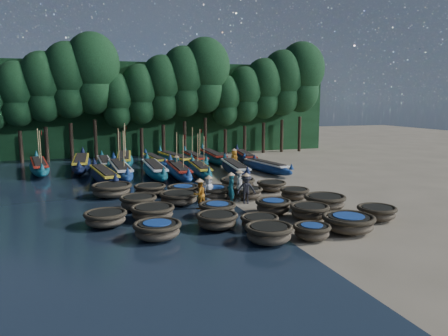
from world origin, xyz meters
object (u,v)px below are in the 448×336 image
object	(u,v)px
coracle_19	(295,193)
coracle_15	(138,202)
coracle_5	(157,230)
long_boat_9	(39,166)
fisherman_6	(234,159)
long_boat_7	(235,169)
coracle_10	(105,218)
long_boat_10	(81,163)
long_boat_11	(105,164)
fisherman_1	(231,187)
coracle_14	(325,202)
coracle_11	(153,212)
fisherman_2	(200,193)
long_boat_2	(104,176)
long_boat_8	(266,167)
coracle_2	(269,233)
coracle_4	(348,223)
long_boat_3	(120,170)
coracle_6	(217,220)
coracle_20	(112,190)
coracle_21	(150,189)
coracle_22	(183,190)
coracle_7	(259,222)
long_boat_16	(213,157)
long_boat_12	(124,160)
fisherman_3	(246,188)
coracle_13	(273,206)
coracle_12	(217,209)
coracle_24	(271,186)
coracle_3	(312,231)
coracle_9	(377,212)
long_boat_17	(245,157)
fisherman_4	(239,185)
coracle_17	(214,192)
long_boat_5	(178,171)
fisherman_0	(209,188)
fisherman_5	(176,165)
coracle_23	(238,183)
long_boat_13	(155,160)
long_boat_6	(199,169)
coracle_8	(310,211)
long_boat_14	(175,159)
long_boat_4	(154,170)

from	to	relation	value
coracle_19	coracle_15	bearing A→B (deg)	177.11
coracle_5	long_boat_9	bearing A→B (deg)	107.17
fisherman_6	long_boat_7	bearing A→B (deg)	132.49
coracle_10	long_boat_10	bearing A→B (deg)	92.83
long_boat_11	fisherman_1	world-z (taller)	fisherman_1
fisherman_1	coracle_14	bearing A→B (deg)	50.47
coracle_11	fisherman_2	world-z (taller)	fisherman_2
long_boat_2	long_boat_8	distance (m)	13.19
coracle_2	coracle_4	size ratio (longest dim) A/B	0.94
long_boat_8	long_boat_3	bearing A→B (deg)	163.71
coracle_6	long_boat_8	xyz separation A→B (m)	(8.79, 14.04, 0.07)
coracle_20	long_boat_10	bearing A→B (deg)	98.33
coracle_21	coracle_22	size ratio (longest dim) A/B	0.92
coracle_7	long_boat_16	bearing A→B (deg)	78.68
long_boat_12	fisherman_3	size ratio (longest dim) A/B	4.68
coracle_15	long_boat_2	bearing A→B (deg)	98.75
coracle_5	coracle_13	world-z (taller)	coracle_5
coracle_12	coracle_24	xyz separation A→B (m)	(5.41, 5.03, -0.06)
long_boat_3	fisherman_6	xyz separation A→B (m)	(9.90, 1.03, 0.32)
coracle_3	long_boat_16	size ratio (longest dim) A/B	0.22
coracle_9	coracle_24	xyz separation A→B (m)	(-2.09, 8.20, -0.05)
coracle_11	long_boat_17	distance (m)	20.99
long_boat_9	fisherman_4	size ratio (longest dim) A/B	4.26
coracle_12	long_boat_7	size ratio (longest dim) A/B	0.29
coracle_4	coracle_15	size ratio (longest dim) A/B	1.17
coracle_20	coracle_5	bearing A→B (deg)	-82.30
coracle_7	long_boat_17	size ratio (longest dim) A/B	0.25
coracle_24	fisherman_6	world-z (taller)	fisherman_6
coracle_13	coracle_17	distance (m)	4.75
long_boat_5	long_boat_17	distance (m)	9.79
long_boat_11	coracle_9	bearing A→B (deg)	-61.57
fisherman_0	fisherman_2	xyz separation A→B (m)	(-0.94, -1.34, 0.03)
long_boat_9	fisherman_5	size ratio (longest dim) A/B	5.06
long_boat_3	long_boat_12	xyz separation A→B (m)	(0.89, 5.51, 0.02)
coracle_23	long_boat_13	world-z (taller)	long_boat_13
long_boat_6	long_boat_9	size ratio (longest dim) A/B	0.91
long_boat_8	coracle_23	bearing A→B (deg)	-137.73
coracle_9	fisherman_1	xyz separation A→B (m)	(-5.78, 5.90, 0.55)
fisherman_1	long_boat_10	bearing A→B (deg)	-154.81
coracle_2	fisherman_4	xyz separation A→B (m)	(1.60, 7.84, 0.50)
fisherman_6	long_boat_16	bearing A→B (deg)	-20.57
fisherman_1	coracle_8	bearing A→B (deg)	26.27
long_boat_16	fisherman_3	distance (m)	16.86
long_boat_14	coracle_11	bearing A→B (deg)	-114.75
long_boat_3	long_boat_4	distance (m)	2.67
fisherman_5	long_boat_9	bearing A→B (deg)	-142.79
coracle_3	long_boat_13	bearing A→B (deg)	96.89
fisherman_6	coracle_21	bearing A→B (deg)	104.64
coracle_20	long_boat_17	bearing A→B (deg)	39.99
coracle_22	long_boat_5	distance (m)	6.59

